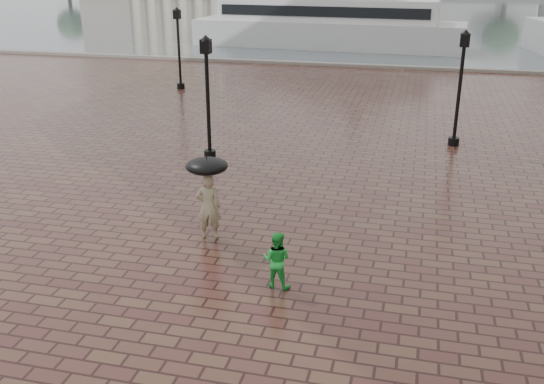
{
  "coord_description": "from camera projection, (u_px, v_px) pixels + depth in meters",
  "views": [
    {
      "loc": [
        1.53,
        -10.64,
        7.06
      ],
      "look_at": [
        -1.99,
        3.57,
        1.4
      ],
      "focal_mm": 40.0,
      "sensor_mm": 36.0,
      "label": 1
    }
  ],
  "objects": [
    {
      "name": "ground",
      "position": [
        324.0,
        324.0,
        12.52
      ],
      "size": [
        300.0,
        300.0,
        0.0
      ],
      "primitive_type": "plane",
      "color": "#3D1F1B",
      "rests_on": "ground"
    },
    {
      "name": "harbour_water",
      "position": [
        418.0,
        6.0,
        95.81
      ],
      "size": [
        240.0,
        240.0,
        0.0
      ],
      "primitive_type": "plane",
      "color": "#464E55",
      "rests_on": "ground"
    },
    {
      "name": "quay_edge",
      "position": [
        400.0,
        68.0,
        41.49
      ],
      "size": [
        80.0,
        0.6,
        0.3
      ],
      "primitive_type": "cube",
      "color": "slate",
      "rests_on": "ground"
    },
    {
      "name": "street_lamps",
      "position": [
        355.0,
        68.0,
        27.86
      ],
      "size": [
        21.44,
        14.44,
        4.4
      ],
      "color": "black",
      "rests_on": "ground"
    },
    {
      "name": "adult_pedestrian",
      "position": [
        208.0,
        207.0,
        16.06
      ],
      "size": [
        0.74,
        0.56,
        1.81
      ],
      "primitive_type": "imported",
      "rotation": [
        0.0,
        0.0,
        3.36
      ],
      "color": "gray",
      "rests_on": "ground"
    },
    {
      "name": "child_pedestrian",
      "position": [
        277.0,
        260.0,
        13.72
      ],
      "size": [
        0.7,
        0.57,
        1.36
      ],
      "primitive_type": "imported",
      "rotation": [
        0.0,
        0.0,
        3.05
      ],
      "color": "green",
      "rests_on": "ground"
    },
    {
      "name": "ferry_near",
      "position": [
        328.0,
        20.0,
        50.82
      ],
      "size": [
        22.82,
        6.88,
        7.38
      ],
      "rotation": [
        0.0,
        0.0,
        -0.07
      ],
      "color": "#B8B8B8",
      "rests_on": "ground"
    },
    {
      "name": "umbrella",
      "position": [
        207.0,
        166.0,
        15.65
      ],
      "size": [
        1.1,
        1.1,
        1.17
      ],
      "color": "black",
      "rests_on": "ground"
    }
  ]
}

